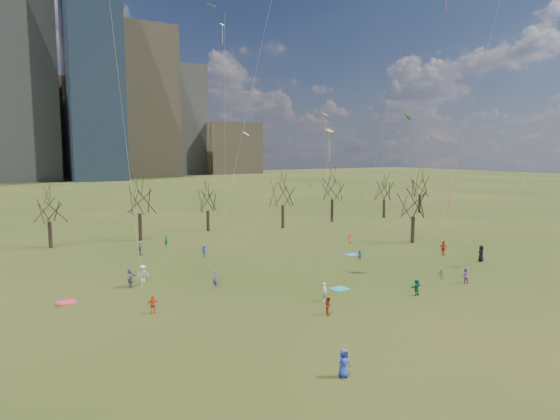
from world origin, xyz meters
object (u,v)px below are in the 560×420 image
person_1 (325,292)px  person_4 (153,304)px  person_2 (329,306)px  blanket_teal (340,289)px  person_0 (344,363)px  blanket_crimson (66,302)px  blanket_navy (352,255)px

person_1 → person_4: size_ratio=1.09×
person_2 → person_4: person_4 is taller
blanket_teal → person_4: bearing=172.9°
person_0 → blanket_crimson: bearing=115.4°
blanket_teal → person_2: (-5.46, -5.51, 0.74)m
blanket_teal → blanket_navy: same height
person_4 → person_2: bearing=155.4°
blanket_crimson → person_4: 8.94m
person_4 → person_1: bearing=169.8°
person_1 → person_4: 14.72m
person_2 → person_1: bearing=-4.4°
blanket_crimson → person_0: person_0 is taller
blanket_teal → person_0: person_0 is taller
blanket_teal → blanket_navy: size_ratio=1.00×
blanket_navy → person_4: (-28.65, -9.41, 0.75)m
person_2 → person_0: bearing=174.7°
person_2 → blanket_crimson: bearing=77.6°
person_0 → person_4: 18.22m
person_2 → person_4: bearing=84.5°
blanket_navy → person_0: size_ratio=0.93×
blanket_teal → blanket_crimson: same height
person_1 → person_2: size_ratio=1.12×
person_1 → person_2: person_1 is taller
blanket_crimson → person_1: person_1 is taller
person_0 → person_2: 11.22m
blanket_navy → person_4: size_ratio=1.04×
blanket_teal → person_1: bearing=-146.2°
blanket_crimson → person_2: bearing=-39.4°
blanket_crimson → person_0: (11.73, -24.06, 0.85)m
person_0 → person_4: size_ratio=1.12×
blanket_teal → person_1: 4.34m
blanket_navy → person_1: size_ratio=0.95×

